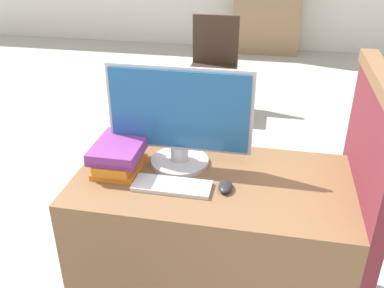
{
  "coord_description": "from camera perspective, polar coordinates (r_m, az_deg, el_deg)",
  "views": [
    {
      "loc": [
        0.2,
        -1.14,
        1.69
      ],
      "look_at": [
        -0.08,
        0.27,
        0.92
      ],
      "focal_mm": 40.0,
      "sensor_mm": 36.0,
      "label": 1
    }
  ],
  "objects": [
    {
      "name": "monitor",
      "position": [
        1.74,
        -1.72,
        3.4
      ],
      "size": [
        0.6,
        0.25,
        0.43
      ],
      "color": "#B7B7BC",
      "rests_on": "desk"
    },
    {
      "name": "book_stack",
      "position": [
        1.79,
        -9.68,
        -1.41
      ],
      "size": [
        0.2,
        0.26,
        0.12
      ],
      "color": "orange",
      "rests_on": "desk"
    },
    {
      "name": "far_chair",
      "position": [
        4.14,
        2.87,
        11.03
      ],
      "size": [
        0.44,
        0.44,
        0.89
      ],
      "rotation": [
        0.0,
        0.0,
        -0.6
      ],
      "color": "#38281E",
      "rests_on": "ground_plane"
    },
    {
      "name": "keyboard",
      "position": [
        1.67,
        -2.68,
        -5.6
      ],
      "size": [
        0.31,
        0.11,
        0.02
      ],
      "color": "silver",
      "rests_on": "desk"
    },
    {
      "name": "mouse",
      "position": [
        1.66,
        4.49,
        -5.66
      ],
      "size": [
        0.05,
        0.09,
        0.03
      ],
      "color": "#262626",
      "rests_on": "desk"
    },
    {
      "name": "carrel_divider",
      "position": [
        1.88,
        20.92,
        -9.05
      ],
      "size": [
        0.07,
        0.71,
        1.21
      ],
      "color": "maroon",
      "rests_on": "ground_plane"
    },
    {
      "name": "desk",
      "position": [
        1.96,
        2.47,
        -14.01
      ],
      "size": [
        1.11,
        0.61,
        0.76
      ],
      "color": "brown",
      "rests_on": "ground_plane"
    }
  ]
}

